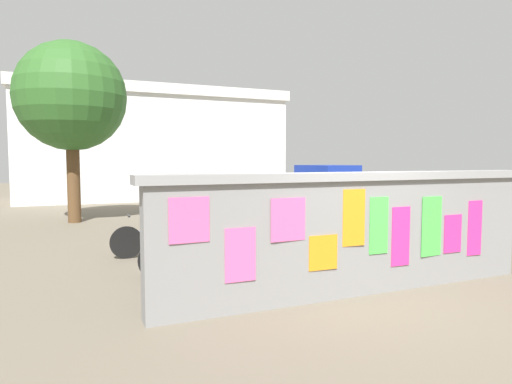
% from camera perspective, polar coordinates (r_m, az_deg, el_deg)
% --- Properties ---
extents(ground, '(60.00, 60.00, 0.00)m').
position_cam_1_polar(ground, '(14.13, -6.84, -4.02)').
color(ground, '#6B6051').
extents(poster_wall, '(6.50, 0.42, 1.82)m').
position_cam_1_polar(poster_wall, '(6.81, 12.93, -4.97)').
color(poster_wall, gray).
rests_on(poster_wall, ground).
extents(auto_rickshaw_truck, '(3.76, 1.92, 1.85)m').
position_cam_1_polar(auto_rickshaw_truck, '(12.07, 5.43, -1.10)').
color(auto_rickshaw_truck, black).
rests_on(auto_rickshaw_truck, ground).
extents(motorcycle, '(1.90, 0.56, 0.87)m').
position_cam_1_polar(motorcycle, '(9.13, 15.36, -5.69)').
color(motorcycle, black).
rests_on(motorcycle, ground).
extents(bicycle_near, '(1.71, 0.44, 0.95)m').
position_cam_1_polar(bicycle_near, '(7.74, -8.56, -8.11)').
color(bicycle_near, black).
rests_on(bicycle_near, ground).
extents(bicycle_far, '(1.71, 0.44, 0.95)m').
position_cam_1_polar(bicycle_far, '(9.48, -13.09, -5.90)').
color(bicycle_far, black).
rests_on(bicycle_far, ground).
extents(person_walking, '(0.45, 0.45, 1.62)m').
position_cam_1_polar(person_walking, '(8.90, -0.90, -2.39)').
color(person_walking, purple).
rests_on(person_walking, ground).
extents(person_bystander, '(0.45, 0.45, 1.62)m').
position_cam_1_polar(person_bystander, '(7.48, 4.10, -3.66)').
color(person_bystander, '#D83F72').
rests_on(person_bystander, ground).
extents(tree_roadside, '(3.40, 3.40, 5.69)m').
position_cam_1_polar(tree_roadside, '(15.40, -22.59, 11.13)').
color(tree_roadside, brown).
rests_on(tree_roadside, ground).
extents(building_background, '(13.39, 5.38, 5.63)m').
position_cam_1_polar(building_background, '(24.31, -12.96, 6.01)').
color(building_background, silver).
rests_on(building_background, ground).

